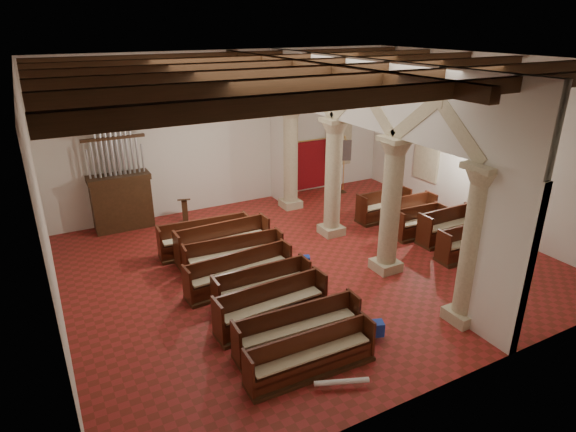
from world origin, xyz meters
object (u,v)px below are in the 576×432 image
at_px(processional_banner, 344,174).
at_px(nave_pew_0, 311,361).
at_px(pipe_organ, 120,192).
at_px(lectern, 185,214).
at_px(aisle_pew_0, 467,248).

distance_m(processional_banner, nave_pew_0, 11.83).
distance_m(pipe_organ, processional_banner, 9.21).
distance_m(pipe_organ, nave_pew_0, 10.13).
relative_size(processional_banner, nave_pew_0, 0.85).
relative_size(pipe_organ, lectern, 3.94).
distance_m(processional_banner, aisle_pew_0, 7.10).
relative_size(lectern, nave_pew_0, 0.38).
bearing_deg(pipe_organ, nave_pew_0, -78.71).
xyz_separation_m(processional_banner, nave_pew_0, (-7.20, -9.37, -0.50)).
height_order(lectern, aisle_pew_0, lectern).
bearing_deg(processional_banner, aisle_pew_0, -66.58).
bearing_deg(aisle_pew_0, processional_banner, 92.04).
xyz_separation_m(nave_pew_0, aisle_pew_0, (7.07, 2.29, 0.05)).
height_order(pipe_organ, nave_pew_0, pipe_organ).
height_order(lectern, nave_pew_0, lectern).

